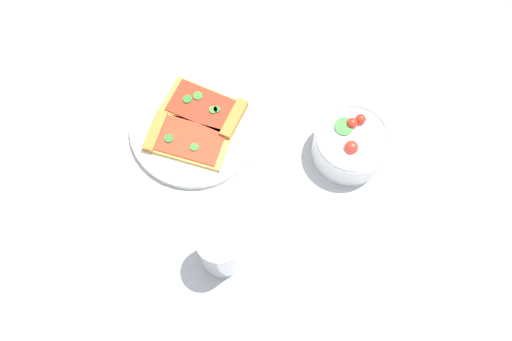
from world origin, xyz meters
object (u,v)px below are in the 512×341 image
Objects in this scene: pizza_slice_near at (183,139)px; soda_glass at (221,249)px; plate at (195,127)px; pizza_slice_far at (210,110)px; salad_bowl at (351,143)px.

pizza_slice_near is 1.31× the size of soda_glass.
plate is 0.24m from soda_glass.
soda_glass reaches higher than plate.
soda_glass is at bearing 117.45° from plate.
pizza_slice_far reaches higher than plate.
pizza_slice_near is at bearing 70.89° from plate.
soda_glass is (-0.12, 0.18, 0.03)m from pizza_slice_near.
plate is 2.13× the size of soda_glass.
plate is 1.54× the size of pizza_slice_far.
plate is 0.04m from pizza_slice_near.
pizza_slice_far is at bearing -69.39° from soda_glass.
plate is 1.62× the size of pizza_slice_near.
salad_bowl is 1.20× the size of soda_glass.
pizza_slice_near is (0.01, 0.03, 0.01)m from plate.
pizza_slice_near is at bearing 66.10° from pizza_slice_far.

